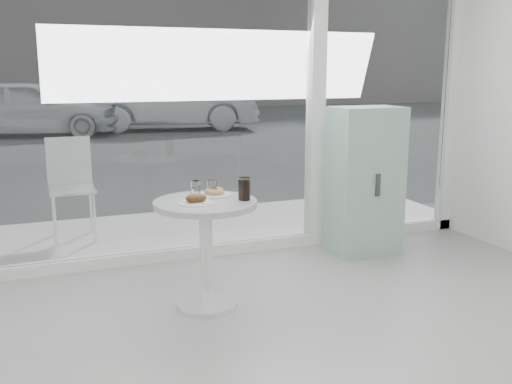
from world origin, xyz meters
name	(u,v)px	position (x,y,z in m)	size (l,w,h in m)	color
storefront	(232,64)	(0.07, 3.00, 1.71)	(5.00, 0.14, 3.00)	white
main_table	(206,231)	(-0.50, 1.90, 0.55)	(0.72, 0.72, 0.77)	white
patio_deck	(202,229)	(0.00, 3.80, 0.03)	(5.60, 1.60, 0.05)	white
street	(91,127)	(0.00, 16.00, 0.00)	(40.00, 24.00, 0.00)	#3A3A3A
far_building	(66,16)	(0.00, 25.00, 4.00)	(40.00, 2.00, 8.00)	gray
mint_cabinet	(365,181)	(1.21, 2.59, 0.67)	(0.62, 0.44, 1.34)	#92BAA8
patio_chair	(71,181)	(-1.28, 3.91, 0.60)	(0.42, 0.42, 0.97)	white
car_white	(32,108)	(-1.61, 14.08, 0.73)	(1.73, 4.30, 1.46)	white
car_silver	(170,102)	(2.06, 14.35, 0.80)	(1.70, 4.86, 1.60)	#A3A5AA
plate_fritter	(196,200)	(-0.58, 1.84, 0.80)	(0.24, 0.24, 0.07)	white
plate_donut	(214,193)	(-0.39, 2.04, 0.79)	(0.24, 0.24, 0.06)	white
water_tumbler_a	(195,189)	(-0.52, 2.07, 0.82)	(0.07, 0.07, 0.11)	white
water_tumbler_b	(212,189)	(-0.41, 2.05, 0.82)	(0.07, 0.07, 0.11)	white
cola_glass	(244,189)	(-0.24, 1.83, 0.85)	(0.08, 0.08, 0.16)	white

